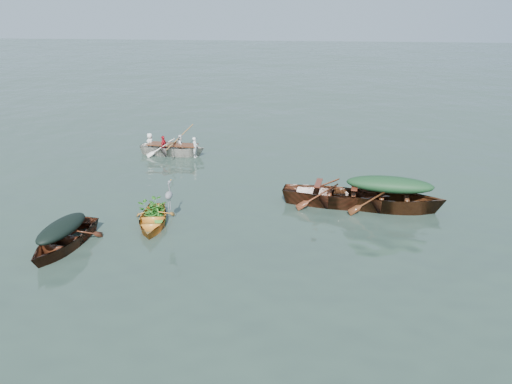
% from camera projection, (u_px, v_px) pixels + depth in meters
% --- Properties ---
extents(ground, '(140.00, 140.00, 0.00)m').
position_uv_depth(ground, '(247.00, 245.00, 14.29)').
color(ground, '#2B3D33').
rests_on(ground, ground).
extents(yellow_dinghy, '(1.74, 3.08, 0.77)m').
position_uv_depth(yellow_dinghy, '(153.00, 226.00, 15.49)').
color(yellow_dinghy, '#C67526').
rests_on(yellow_dinghy, ground).
extents(dark_covered_boat, '(1.90, 3.85, 0.92)m').
position_uv_depth(dark_covered_boat, '(65.00, 248.00, 14.12)').
color(dark_covered_boat, '#442210').
rests_on(dark_covered_boat, ground).
extents(green_tarp_boat, '(5.26, 2.17, 1.24)m').
position_uv_depth(green_tarp_boat, '(387.00, 210.00, 16.65)').
color(green_tarp_boat, '#492811').
rests_on(green_tarp_boat, ground).
extents(open_wooden_boat, '(5.17, 2.21, 1.21)m').
position_uv_depth(open_wooden_boat, '(335.00, 205.00, 17.00)').
color(open_wooden_boat, '#602A18').
rests_on(open_wooden_boat, ground).
extents(rowed_boat, '(4.19, 1.53, 0.97)m').
position_uv_depth(rowed_boat, '(173.00, 155.00, 22.37)').
color(rowed_boat, white).
rests_on(rowed_boat, ground).
extents(dark_tarp_cover, '(1.04, 2.11, 0.40)m').
position_uv_depth(dark_tarp_cover, '(61.00, 227.00, 13.88)').
color(dark_tarp_cover, black).
rests_on(dark_tarp_cover, dark_covered_boat).
extents(green_tarp_cover, '(2.89, 1.19, 0.52)m').
position_uv_depth(green_tarp_cover, '(390.00, 185.00, 16.33)').
color(green_tarp_cover, '#183B1D').
rests_on(green_tarp_cover, green_tarp_boat).
extents(thwart_benches, '(2.61, 1.26, 0.04)m').
position_uv_depth(thwart_benches, '(336.00, 188.00, 16.78)').
color(thwart_benches, '#4E1D12').
rests_on(thwart_benches, open_wooden_boat).
extents(heron, '(0.35, 0.44, 0.92)m').
position_uv_depth(heron, '(169.00, 200.00, 15.26)').
color(heron, gray).
rests_on(heron, yellow_dinghy).
extents(dinghy_weeds, '(0.85, 1.01, 0.60)m').
position_uv_depth(dinghy_weeds, '(154.00, 199.00, 15.75)').
color(dinghy_weeds, '#2D6219').
rests_on(dinghy_weeds, yellow_dinghy).
extents(rowers, '(2.95, 1.32, 0.76)m').
position_uv_depth(rowers, '(172.00, 136.00, 22.06)').
color(rowers, silver).
rests_on(rowers, rowed_boat).
extents(oars, '(0.79, 2.64, 0.06)m').
position_uv_depth(oars, '(172.00, 144.00, 22.19)').
color(oars, brown).
rests_on(oars, rowed_boat).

